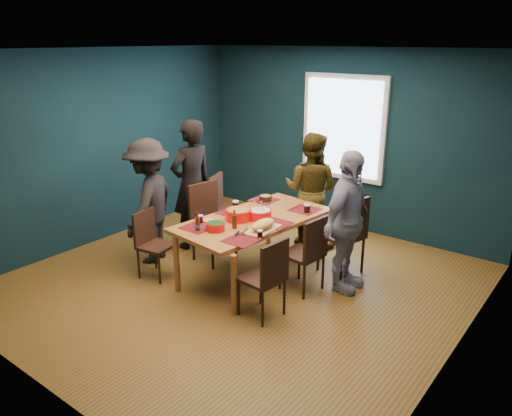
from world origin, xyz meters
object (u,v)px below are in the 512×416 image
(chair_right_mid, at_px, (308,249))
(person_back, at_px, (311,190))
(chair_left_near, at_px, (151,239))
(cutting_board, at_px, (263,226))
(dining_table, at_px, (254,223))
(chair_right_far, at_px, (348,230))
(chair_right_near, at_px, (268,273))
(chair_left_far, at_px, (223,204))
(bowl_dumpling, at_px, (260,214))
(bowl_salad, at_px, (239,214))
(person_near_left, at_px, (149,201))
(chair_left_mid, at_px, (209,216))
(bowl_herbs, at_px, (215,226))
(person_right, at_px, (347,222))
(person_far_left, at_px, (192,185))

(chair_right_mid, height_order, person_back, person_back)
(chair_left_near, bearing_deg, cutting_board, 12.89)
(dining_table, relative_size, chair_right_far, 2.05)
(dining_table, height_order, chair_left_near, chair_left_near)
(chair_left_near, bearing_deg, chair_right_near, -7.18)
(chair_right_far, bearing_deg, chair_left_far, -162.28)
(chair_right_mid, height_order, bowl_dumpling, bowl_dumpling)
(chair_left_near, distance_m, bowl_salad, 1.13)
(chair_left_near, xyz_separation_m, bowl_salad, (0.87, 0.64, 0.33))
(chair_right_near, relative_size, person_near_left, 0.54)
(cutting_board, bearing_deg, bowl_dumpling, 127.39)
(chair_left_far, bearing_deg, chair_left_mid, -85.22)
(chair_right_mid, relative_size, bowl_herbs, 4.31)
(chair_left_far, bearing_deg, cutting_board, -51.05)
(chair_right_far, distance_m, person_back, 1.05)
(dining_table, height_order, chair_left_far, chair_left_far)
(bowl_salad, bearing_deg, chair_right_near, -34.06)
(person_right, distance_m, bowl_salad, 1.29)
(chair_left_near, distance_m, person_near_left, 0.57)
(person_far_left, xyz_separation_m, bowl_salad, (1.11, -0.35, -0.09))
(person_far_left, distance_m, person_right, 2.31)
(person_right, bearing_deg, chair_right_mid, 135.66)
(cutting_board, bearing_deg, person_near_left, -176.62)
(person_back, distance_m, person_right, 1.37)
(dining_table, distance_m, cutting_board, 0.44)
(chair_left_near, distance_m, person_right, 2.38)
(chair_right_near, bearing_deg, person_far_left, 160.75)
(chair_right_near, height_order, cutting_board, chair_right_near)
(dining_table, bearing_deg, bowl_herbs, -92.57)
(person_far_left, bearing_deg, bowl_dumpling, 90.92)
(chair_left_near, bearing_deg, chair_left_far, 81.68)
(chair_right_far, relative_size, chair_right_mid, 1.09)
(dining_table, height_order, person_far_left, person_far_left)
(chair_left_far, xyz_separation_m, bowl_herbs, (0.90, -1.16, 0.22))
(bowl_salad, height_order, bowl_herbs, bowl_salad)
(chair_right_mid, height_order, cutting_board, chair_right_mid)
(cutting_board, bearing_deg, chair_right_near, -52.79)
(chair_left_near, xyz_separation_m, chair_right_near, (1.74, 0.05, 0.03))
(person_right, relative_size, bowl_dumpling, 5.97)
(chair_left_far, xyz_separation_m, cutting_board, (1.33, -0.84, 0.23))
(person_near_left, bearing_deg, chair_left_far, 138.19)
(chair_left_mid, relative_size, bowl_dumpling, 3.71)
(person_right, height_order, bowl_dumpling, person_right)
(chair_right_far, distance_m, bowl_dumpling, 1.10)
(chair_left_far, height_order, person_near_left, person_near_left)
(bowl_herbs, bearing_deg, chair_right_near, -10.19)
(chair_left_mid, height_order, chair_right_mid, chair_left_mid)
(chair_left_near, xyz_separation_m, chair_right_far, (1.90, 1.48, 0.10))
(chair_left_far, relative_size, chair_right_near, 1.11)
(person_far_left, relative_size, cutting_board, 3.08)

